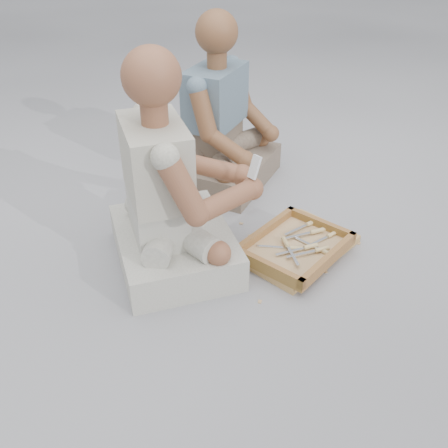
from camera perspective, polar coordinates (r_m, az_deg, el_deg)
ground at (r=2.30m, az=2.63°, el=-6.43°), size 60.00×60.00×0.00m
carved_panel at (r=2.49m, az=8.35°, el=-2.67°), size 0.62×0.47×0.04m
tool_tray at (r=2.42m, az=8.15°, el=-2.62°), size 0.56×0.49×0.06m
chisel_0 at (r=2.40m, az=7.59°, el=-2.74°), size 0.17×0.16×0.02m
chisel_1 at (r=2.57m, az=9.66°, el=0.02°), size 0.22×0.02×0.02m
chisel_2 at (r=2.40m, az=11.34°, el=-3.08°), size 0.06×0.22×0.02m
chisel_3 at (r=2.40m, az=7.20°, el=-2.36°), size 0.11×0.21×0.02m
chisel_4 at (r=2.41m, az=9.42°, el=-2.65°), size 0.22×0.07×0.02m
chisel_5 at (r=2.55m, az=10.69°, el=-0.75°), size 0.22×0.07×0.02m
chisel_6 at (r=2.51m, az=10.13°, el=-0.90°), size 0.22×0.08×0.02m
chisel_7 at (r=2.51m, az=11.97°, el=-1.31°), size 0.22×0.02×0.02m
chisel_8 at (r=2.39m, az=10.68°, el=-2.96°), size 0.22×0.08×0.02m
wood_chip_0 at (r=2.39m, az=11.55°, el=-5.35°), size 0.02×0.02×0.00m
wood_chip_1 at (r=2.28m, az=9.07°, el=-7.10°), size 0.02×0.02×0.00m
wood_chip_2 at (r=2.58m, az=2.97°, el=-1.36°), size 0.02×0.02×0.00m
wood_chip_3 at (r=2.53m, az=-3.79°, el=-2.08°), size 0.02×0.02×0.00m
wood_chip_4 at (r=2.63m, az=5.95°, el=-0.70°), size 0.02×0.02×0.00m
wood_chip_5 at (r=2.57m, az=6.27°, el=-1.70°), size 0.02×0.02×0.00m
wood_chip_6 at (r=2.80m, az=9.38°, el=1.35°), size 0.02×0.02×0.00m
wood_chip_7 at (r=2.41m, az=-0.48°, el=-4.04°), size 0.02×0.02×0.00m
wood_chip_8 at (r=2.19m, az=4.12°, el=-8.84°), size 0.02×0.02×0.00m
wood_chip_9 at (r=2.61m, az=15.15°, el=-2.15°), size 0.02×0.02×0.00m
wood_chip_10 at (r=2.67m, az=1.98°, el=0.07°), size 0.02×0.02×0.00m
wood_chip_11 at (r=2.47m, az=3.93°, el=-3.18°), size 0.02×0.02×0.00m
wood_chip_12 at (r=2.75m, az=10.21°, el=0.54°), size 0.02×0.02×0.00m
craftsman at (r=2.23m, az=-6.17°, el=2.89°), size 0.76×0.78×1.01m
companion at (r=2.95m, az=-0.25°, el=10.72°), size 0.79×0.74×0.98m
mobile_phone at (r=2.21m, az=3.51°, el=6.52°), size 0.05×0.05×0.10m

